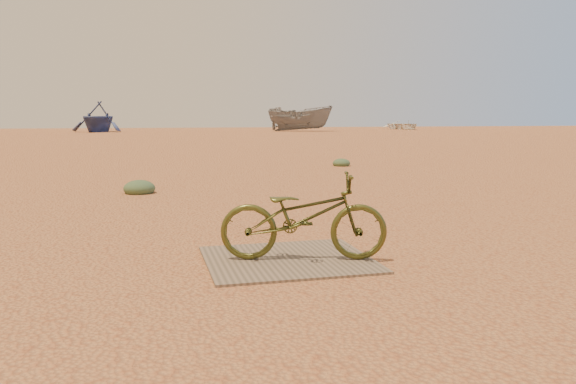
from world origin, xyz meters
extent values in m
plane|color=#BA7B48|center=(0.00, 0.00, 0.00)|extent=(120.00, 120.00, 0.00)
cube|color=#79624E|center=(-0.14, 0.17, 0.01)|extent=(1.49, 1.32, 0.02)
imported|color=#43461B|center=(-0.01, 0.10, 0.41)|extent=(1.58, 0.87, 0.79)
imported|color=#38467E|center=(-4.96, 44.33, 1.27)|extent=(5.71, 6.06, 2.54)
imported|color=slate|center=(11.84, 42.62, 1.10)|extent=(6.04, 4.47, 2.20)
imported|color=silver|center=(23.58, 46.49, 0.45)|extent=(3.60, 4.66, 0.89)
ellipsoid|color=#4F6B45|center=(-1.48, 5.17, 0.00)|extent=(0.53, 0.53, 0.29)
ellipsoid|color=#4F6B45|center=(3.66, 9.29, 0.00)|extent=(0.46, 0.46, 0.25)
camera|label=1|loc=(-1.38, -4.65, 1.31)|focal=35.00mm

